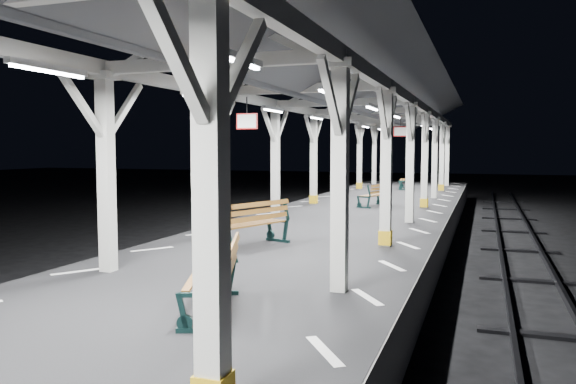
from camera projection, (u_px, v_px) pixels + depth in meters
The scene contains 11 objects.
ground at pixel (263, 308), 10.77m from camera, with size 120.00×120.00×0.00m, color black.
platform at pixel (263, 283), 10.73m from camera, with size 6.00×50.00×1.00m, color black.
hazard_stripes_left at pixel (152, 249), 11.50m from camera, with size 1.00×48.00×0.01m, color silver.
hazard_stripes_right at pixel (392, 266), 9.88m from camera, with size 1.00×48.00×0.01m, color silver.
track_left at pixel (53, 284), 12.41m from camera, with size 2.20×60.00×0.16m.
track_right at pixel (548, 333), 9.11m from camera, with size 2.20×60.00×0.16m.
canopy at pixel (262, 68), 10.40m from camera, with size 5.40×49.00×4.65m.
bench_near at pixel (218, 274), 7.09m from camera, with size 1.17×1.79×0.91m.
bench_mid at pixel (254, 223), 11.68m from camera, with size 1.27×1.93×0.98m.
bench_far at pixel (376, 194), 19.83m from camera, with size 0.96×1.59×0.81m.
bench_extra at pixel (407, 179), 28.34m from camera, with size 0.81×1.76×0.92m.
Camera 1 is at (3.95, -9.80, 3.08)m, focal length 35.00 mm.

